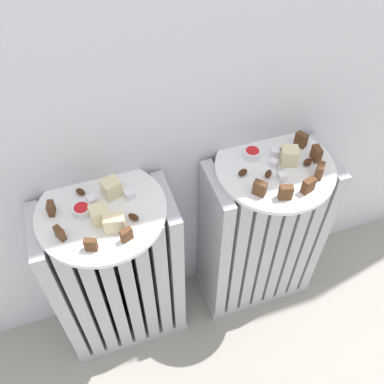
% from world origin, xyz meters
% --- Properties ---
extents(ground_plane, '(6.00, 6.00, 0.00)m').
position_xyz_m(ground_plane, '(0.00, 0.00, 0.00)').
color(ground_plane, gray).
extents(radiator_left, '(0.36, 0.18, 0.59)m').
position_xyz_m(radiator_left, '(-0.23, 0.28, 0.29)').
color(radiator_left, '#B2B2B7').
rests_on(radiator_left, ground_plane).
extents(radiator_right, '(0.36, 0.18, 0.59)m').
position_xyz_m(radiator_right, '(0.23, 0.28, 0.29)').
color(radiator_right, '#B2B2B7').
rests_on(radiator_right, ground_plane).
extents(plate_left, '(0.31, 0.31, 0.01)m').
position_xyz_m(plate_left, '(-0.23, 0.28, 0.59)').
color(plate_left, white).
rests_on(plate_left, radiator_left).
extents(plate_right, '(0.31, 0.31, 0.01)m').
position_xyz_m(plate_right, '(0.23, 0.28, 0.59)').
color(plate_right, white).
rests_on(plate_right, radiator_right).
extents(dark_cake_slice_left_0, '(0.02, 0.03, 0.03)m').
position_xyz_m(dark_cake_slice_left_0, '(-0.33, 0.30, 0.62)').
color(dark_cake_slice_left_0, '#56351E').
rests_on(dark_cake_slice_left_0, plate_left).
extents(dark_cake_slice_left_1, '(0.02, 0.03, 0.03)m').
position_xyz_m(dark_cake_slice_left_1, '(-0.32, 0.23, 0.62)').
color(dark_cake_slice_left_1, '#56351E').
rests_on(dark_cake_slice_left_1, plate_left).
extents(dark_cake_slice_left_2, '(0.03, 0.02, 0.03)m').
position_xyz_m(dark_cake_slice_left_2, '(-0.26, 0.18, 0.62)').
color(dark_cake_slice_left_2, '#56351E').
rests_on(dark_cake_slice_left_2, plate_left).
extents(dark_cake_slice_left_3, '(0.03, 0.02, 0.03)m').
position_xyz_m(dark_cake_slice_left_3, '(-0.19, 0.18, 0.62)').
color(dark_cake_slice_left_3, '#56351E').
rests_on(dark_cake_slice_left_3, plate_left).
extents(marble_cake_slice_left_0, '(0.05, 0.05, 0.05)m').
position_xyz_m(marble_cake_slice_left_0, '(-0.19, 0.32, 0.62)').
color(marble_cake_slice_left_0, beige).
rests_on(marble_cake_slice_left_0, plate_left).
extents(marble_cake_slice_left_1, '(0.04, 0.04, 0.04)m').
position_xyz_m(marble_cake_slice_left_1, '(-0.23, 0.25, 0.62)').
color(marble_cake_slice_left_1, beige).
rests_on(marble_cake_slice_left_1, plate_left).
extents(marble_cake_slice_left_2, '(0.05, 0.04, 0.04)m').
position_xyz_m(marble_cake_slice_left_2, '(-0.20, 0.21, 0.62)').
color(marble_cake_slice_left_2, beige).
rests_on(marble_cake_slice_left_2, plate_left).
extents(turkish_delight_left_0, '(0.03, 0.03, 0.02)m').
position_xyz_m(turkish_delight_left_0, '(-0.15, 0.29, 0.61)').
color(turkish_delight_left_0, white).
rests_on(turkish_delight_left_0, plate_left).
extents(turkish_delight_left_1, '(0.02, 0.02, 0.02)m').
position_xyz_m(turkish_delight_left_1, '(-0.24, 0.31, 0.61)').
color(turkish_delight_left_1, white).
rests_on(turkish_delight_left_1, plate_left).
extents(medjool_date_left_0, '(0.03, 0.03, 0.02)m').
position_xyz_m(medjool_date_left_0, '(-0.16, 0.23, 0.61)').
color(medjool_date_left_0, '#3D1E0F').
rests_on(medjool_date_left_0, plate_left).
extents(medjool_date_left_1, '(0.03, 0.03, 0.02)m').
position_xyz_m(medjool_date_left_1, '(-0.26, 0.34, 0.61)').
color(medjool_date_left_1, '#3D1E0F').
rests_on(medjool_date_left_1, plate_left).
extents(jam_bowl_left, '(0.04, 0.04, 0.02)m').
position_xyz_m(jam_bowl_left, '(-0.27, 0.28, 0.61)').
color(jam_bowl_left, white).
rests_on(jam_bowl_left, plate_left).
extents(dark_cake_slice_right_0, '(0.03, 0.04, 0.04)m').
position_xyz_m(dark_cake_slice_right_0, '(0.15, 0.21, 0.62)').
color(dark_cake_slice_right_0, '#56351E').
rests_on(dark_cake_slice_right_0, plate_right).
extents(dark_cake_slice_right_1, '(0.03, 0.02, 0.04)m').
position_xyz_m(dark_cake_slice_right_1, '(0.20, 0.17, 0.62)').
color(dark_cake_slice_right_1, '#56351E').
rests_on(dark_cake_slice_right_1, plate_right).
extents(dark_cake_slice_right_2, '(0.04, 0.03, 0.04)m').
position_xyz_m(dark_cake_slice_right_2, '(0.26, 0.18, 0.62)').
color(dark_cake_slice_right_2, '#56351E').
rests_on(dark_cake_slice_right_2, plate_right).
extents(dark_cake_slice_right_3, '(0.03, 0.04, 0.04)m').
position_xyz_m(dark_cake_slice_right_3, '(0.31, 0.21, 0.62)').
color(dark_cake_slice_right_3, '#56351E').
rests_on(dark_cake_slice_right_3, plate_right).
extents(dark_cake_slice_right_4, '(0.02, 0.03, 0.04)m').
position_xyz_m(dark_cake_slice_right_4, '(0.33, 0.27, 0.62)').
color(dark_cake_slice_right_4, '#56351E').
rests_on(dark_cake_slice_right_4, plate_right).
extents(dark_cake_slice_right_5, '(0.03, 0.04, 0.04)m').
position_xyz_m(dark_cake_slice_right_5, '(0.32, 0.33, 0.62)').
color(dark_cake_slice_right_5, '#56351E').
rests_on(dark_cake_slice_right_5, plate_right).
extents(marble_cake_slice_right_0, '(0.05, 0.05, 0.05)m').
position_xyz_m(marble_cake_slice_right_0, '(0.26, 0.28, 0.62)').
color(marble_cake_slice_right_0, beige).
rests_on(marble_cake_slice_right_0, plate_right).
extents(turkish_delight_right_0, '(0.03, 0.03, 0.02)m').
position_xyz_m(turkish_delight_right_0, '(0.22, 0.28, 0.61)').
color(turkish_delight_right_0, white).
rests_on(turkish_delight_right_0, plate_right).
extents(turkish_delight_right_1, '(0.03, 0.03, 0.02)m').
position_xyz_m(turkish_delight_right_1, '(0.24, 0.32, 0.61)').
color(turkish_delight_right_1, white).
rests_on(turkish_delight_right_1, plate_right).
extents(turkish_delight_right_2, '(0.02, 0.02, 0.02)m').
position_xyz_m(turkish_delight_right_2, '(0.22, 0.23, 0.61)').
color(turkish_delight_right_2, white).
rests_on(turkish_delight_right_2, plate_right).
extents(medjool_date_right_0, '(0.03, 0.03, 0.02)m').
position_xyz_m(medjool_date_right_0, '(0.19, 0.25, 0.61)').
color(medjool_date_right_0, '#3D1E0F').
rests_on(medjool_date_right_0, plate_right).
extents(medjool_date_right_1, '(0.03, 0.03, 0.02)m').
position_xyz_m(medjool_date_right_1, '(0.30, 0.26, 0.61)').
color(medjool_date_right_1, '#3D1E0F').
rests_on(medjool_date_right_1, plate_right).
extents(medjool_date_right_2, '(0.03, 0.03, 0.01)m').
position_xyz_m(medjool_date_right_2, '(0.13, 0.28, 0.61)').
color(medjool_date_right_2, '#3D1E0F').
rests_on(medjool_date_right_2, plate_right).
extents(medjool_date_right_3, '(0.02, 0.03, 0.01)m').
position_xyz_m(medjool_date_right_3, '(0.26, 0.32, 0.61)').
color(medjool_date_right_3, '#3D1E0F').
rests_on(medjool_date_right_3, plate_right).
extents(jam_bowl_right, '(0.04, 0.04, 0.02)m').
position_xyz_m(jam_bowl_right, '(0.18, 0.33, 0.61)').
color(jam_bowl_right, white).
rests_on(jam_bowl_right, plate_right).
extents(fork, '(0.05, 0.09, 0.00)m').
position_xyz_m(fork, '(0.22, 0.24, 0.60)').
color(fork, '#B7B7BC').
rests_on(fork, plate_right).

